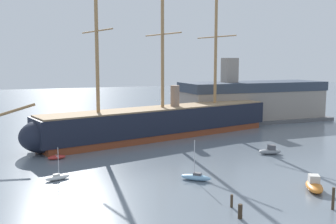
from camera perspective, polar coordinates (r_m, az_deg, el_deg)
tall_ship at (r=77.14m, az=-0.80°, el=-1.39°), size 59.60×20.29×29.18m
motorboat_foreground_right at (r=49.17m, az=20.73°, el=-10.07°), size 3.69×4.63×1.81m
sailboat_near_centre at (r=50.06m, az=4.12°, el=-9.52°), size 3.76×3.53×5.17m
sailboat_mid_left at (r=52.05m, az=-15.95°, el=-9.22°), size 3.36×1.83×4.20m
motorboat_mid_right at (r=65.60m, az=14.81°, el=-5.57°), size 3.94×2.66×1.53m
dinghy_alongside_bow at (r=62.62m, az=-16.09°, el=-6.43°), size 2.91×1.58×0.65m
motorboat_distant_centre at (r=95.90m, az=-6.59°, el=-1.23°), size 4.76×3.64×1.85m
mooring_piling_nearest at (r=39.03m, az=10.58°, el=-14.20°), size 0.43×0.43×1.42m
mooring_piling_left_pair at (r=41.67m, az=9.36°, el=-12.80°), size 0.29×0.29×1.35m
mooring_piling_right_pair at (r=43.73m, az=23.16°, el=-11.65°), size 0.29×0.29×2.32m
dockside_warehouse_right at (r=100.58m, az=12.35°, el=1.55°), size 39.79×14.11×15.90m
seagull_in_flight at (r=61.33m, az=-1.41°, el=1.69°), size 1.10×0.41×0.13m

